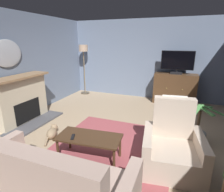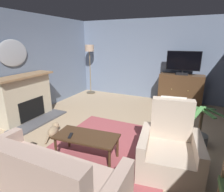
{
  "view_description": "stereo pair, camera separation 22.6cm",
  "coord_description": "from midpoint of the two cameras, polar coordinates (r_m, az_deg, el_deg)",
  "views": [
    {
      "loc": [
        1.24,
        -3.14,
        2.02
      ],
      "look_at": [
        -0.05,
        0.2,
        0.93
      ],
      "focal_mm": 29.32,
      "sensor_mm": 36.0,
      "label": 1
    },
    {
      "loc": [
        1.44,
        -3.05,
        2.02
      ],
      "look_at": [
        -0.05,
        0.2,
        0.93
      ],
      "focal_mm": 29.32,
      "sensor_mm": 36.0,
      "label": 2
    }
  ],
  "objects": [
    {
      "name": "ground_plane",
      "position": [
        3.94,
        1.21,
        -14.23
      ],
      "size": [
        6.04,
        7.35,
        0.04
      ],
      "primitive_type": "cube",
      "color": "tan"
    },
    {
      "name": "wall_back",
      "position": [
        6.69,
        13.35,
        10.89
      ],
      "size": [
        6.04,
        0.1,
        2.74
      ],
      "primitive_type": "cube",
      "color": "slate",
      "rests_on": "ground_plane"
    },
    {
      "name": "wall_left",
      "position": [
        5.19,
        -28.29,
        7.73
      ],
      "size": [
        0.1,
        7.35,
        2.74
      ],
      "primitive_type": "cube",
      "color": "slate",
      "rests_on": "ground_plane"
    },
    {
      "name": "rug_central",
      "position": [
        3.83,
        2.03,
        -14.78
      ],
      "size": [
        2.28,
        2.12,
        0.01
      ],
      "primitive_type": "cube",
      "color": "#9E474C",
      "rests_on": "ground_plane"
    },
    {
      "name": "fireplace",
      "position": [
        5.16,
        -23.98,
        -0.93
      ],
      "size": [
        0.84,
        1.6,
        1.2
      ],
      "color": "#4C4C51",
      "rests_on": "ground_plane"
    },
    {
      "name": "wall_mirror_oval",
      "position": [
        5.15,
        -27.41,
        11.78
      ],
      "size": [
        0.06,
        0.82,
        0.66
      ],
      "primitive_type": "ellipsoid",
      "color": "#B2B7BF"
    },
    {
      "name": "tv_cabinet",
      "position": [
        6.37,
        21.47,
        1.67
      ],
      "size": [
        1.34,
        0.52,
        0.99
      ],
      "color": "#352315",
      "rests_on": "ground_plane"
    },
    {
      "name": "television",
      "position": [
        6.16,
        22.34,
        9.69
      ],
      "size": [
        1.0,
        0.2,
        0.73
      ],
      "color": "black",
      "rests_on": "tv_cabinet"
    },
    {
      "name": "coffee_table",
      "position": [
        3.26,
        -5.95,
        -13.02
      ],
      "size": [
        1.14,
        0.62,
        0.45
      ],
      "color": "#422B19",
      "rests_on": "ground_plane"
    },
    {
      "name": "tv_remote",
      "position": [
        3.26,
        -10.87,
        -12.05
      ],
      "size": [
        0.11,
        0.18,
        0.02
      ],
      "primitive_type": "cube",
      "rotation": [
        0.0,
        0.0,
        5.12
      ],
      "color": "black",
      "rests_on": "coffee_table"
    },
    {
      "name": "sofa_floral",
      "position": [
        2.59,
        -18.84,
        -24.67
      ],
      "size": [
        2.05,
        0.91,
        1.03
      ],
      "color": "#BC9E8E",
      "rests_on": "ground_plane"
    },
    {
      "name": "armchair_angled_to_table",
      "position": [
        3.22,
        19.49,
        -15.68
      ],
      "size": [
        1.05,
        1.02,
        1.13
      ],
      "color": "#C6B29E",
      "rests_on": "ground_plane"
    },
    {
      "name": "potted_plant_tall_palm_by_window",
      "position": [
        4.17,
        26.86,
        -10.95
      ],
      "size": [
        0.79,
        0.76,
        0.82
      ],
      "color": "slate",
      "rests_on": "ground_plane"
    },
    {
      "name": "cat",
      "position": [
        4.29,
        -16.35,
        -10.25
      ],
      "size": [
        0.33,
        0.65,
        0.22
      ],
      "color": "#937A5B",
      "rests_on": "ground_plane"
    },
    {
      "name": "floor_lamp",
      "position": [
        7.13,
        -6.07,
        12.41
      ],
      "size": [
        0.34,
        0.34,
        1.87
      ],
      "color": "#4C4233",
      "rests_on": "ground_plane"
    }
  ]
}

